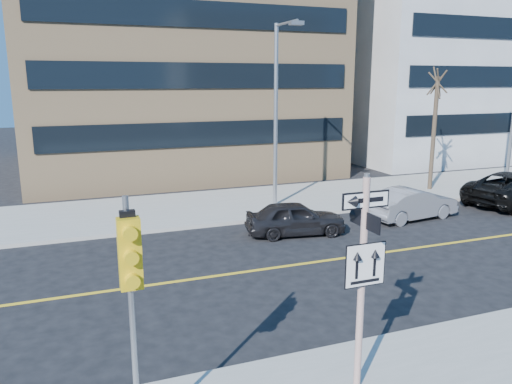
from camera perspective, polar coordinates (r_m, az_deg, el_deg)
name	(u,v)px	position (r m, az deg, el deg)	size (l,w,h in m)	color
ground	(299,332)	(12.14, 4.92, -15.70)	(120.00, 120.00, 0.00)	black
far_sidewalk	(492,181)	(31.84, 25.35, 1.13)	(66.00, 6.00, 0.15)	#9C9992
sign_pole	(363,272)	(9.13, 12.09, -8.96)	(0.92, 0.92, 4.06)	white
traffic_signal	(131,274)	(7.49, -14.12, -9.07)	(0.32, 0.45, 4.00)	gray
parked_car_a	(295,218)	(19.01, 4.54, -3.00)	(3.78, 1.52, 1.29)	black
parked_car_b	(412,204)	(22.07, 17.43, -1.27)	(4.07, 1.42, 1.34)	gray
streetlight_a	(278,104)	(22.16, 2.53, 10.04)	(0.55, 2.25, 8.00)	gray
street_tree_west	(437,85)	(27.39, 20.03, 11.40)	(1.80, 1.80, 6.35)	#34281F
building_brick	(167,31)	(35.40, -10.11, 17.70)	(18.00, 18.00, 18.00)	tan
building_grey_mid	(442,58)	(44.22, 20.51, 14.12)	(20.00, 16.00, 15.00)	#A8ABAD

